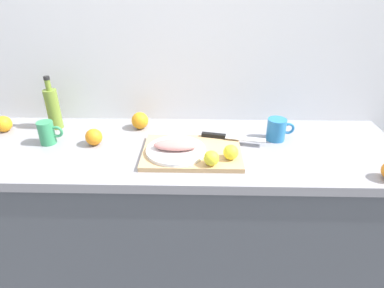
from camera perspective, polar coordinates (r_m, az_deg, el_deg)
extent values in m
plane|color=slate|center=(2.04, -2.02, -23.18)|extent=(12.00, 12.00, 0.00)
cube|color=white|center=(1.63, -2.15, 16.07)|extent=(3.20, 0.05, 2.50)
cube|color=#4C5159|center=(1.72, -2.27, -14.25)|extent=(2.00, 0.58, 0.86)
cube|color=gray|center=(1.46, -2.60, -1.12)|extent=(2.00, 0.60, 0.04)
cube|color=tan|center=(1.38, 0.00, -1.46)|extent=(0.42, 0.29, 0.02)
cylinder|color=white|center=(1.36, -2.72, -1.13)|extent=(0.25, 0.25, 0.01)
ellipsoid|color=tan|center=(1.35, -2.74, -0.18)|extent=(0.19, 0.08, 0.04)
cube|color=silver|center=(1.47, 9.43, 0.94)|extent=(0.18, 0.07, 0.00)
cube|color=black|center=(1.48, 3.85, 1.53)|extent=(0.11, 0.04, 0.02)
sphere|color=yellow|center=(1.31, 6.87, -1.45)|extent=(0.06, 0.06, 0.06)
sphere|color=yellow|center=(1.26, 3.43, -2.51)|extent=(0.06, 0.06, 0.06)
cylinder|color=olive|center=(1.72, -23.29, 5.66)|extent=(0.06, 0.06, 0.20)
cylinder|color=olive|center=(1.68, -24.09, 9.52)|extent=(0.03, 0.03, 0.05)
cylinder|color=black|center=(1.67, -24.31, 10.58)|extent=(0.03, 0.03, 0.02)
cylinder|color=#2672B2|center=(1.54, 14.65, 2.51)|extent=(0.09, 0.09, 0.10)
torus|color=#2672B2|center=(1.55, 16.66, 2.64)|extent=(0.06, 0.01, 0.06)
cylinder|color=#338C59|center=(1.59, -24.29, 1.83)|extent=(0.07, 0.07, 0.11)
torus|color=#338C59|center=(1.57, -22.78, 2.00)|extent=(0.06, 0.01, 0.06)
sphere|color=orange|center=(1.62, -9.18, 4.11)|extent=(0.08, 0.08, 0.08)
sphere|color=orange|center=(1.51, -16.94, 1.19)|extent=(0.08, 0.08, 0.08)
sphere|color=orange|center=(1.82, -30.34, 3.08)|extent=(0.08, 0.08, 0.08)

